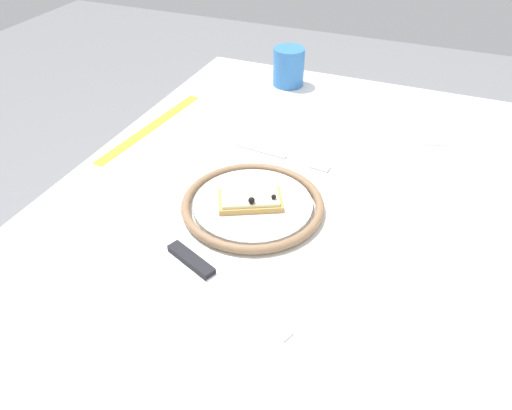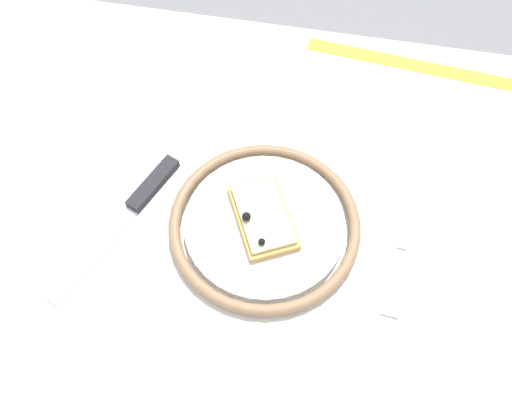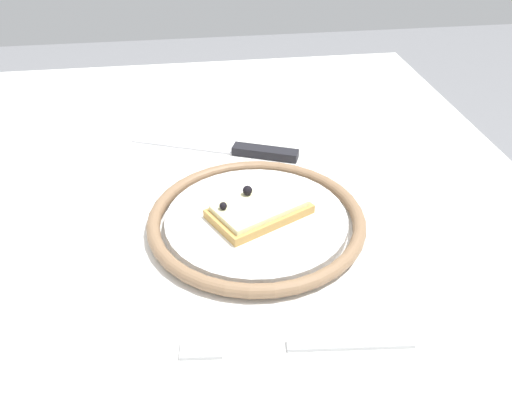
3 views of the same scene
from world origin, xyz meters
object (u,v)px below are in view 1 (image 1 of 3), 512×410
(plate, at_px, (253,205))
(napkin, at_px, (418,131))
(measuring_tape, at_px, (151,127))
(cup, at_px, (289,67))
(knife, at_px, (205,272))
(dining_table, at_px, (279,241))
(pizza_slice_near, at_px, (250,199))
(fork, at_px, (283,157))

(plate, xyz_separation_m, napkin, (-0.38, 0.22, -0.01))
(plate, distance_m, napkin, 0.44)
(plate, relative_size, measuring_tape, 0.71)
(measuring_tape, relative_size, napkin, 2.83)
(cup, relative_size, napkin, 0.77)
(measuring_tape, bearing_deg, napkin, 115.86)
(napkin, bearing_deg, knife, -22.62)
(knife, height_order, napkin, knife)
(dining_table, bearing_deg, knife, -11.35)
(dining_table, relative_size, pizza_slice_near, 9.22)
(pizza_slice_near, xyz_separation_m, cup, (-0.51, -0.11, 0.02))
(dining_table, height_order, measuring_tape, measuring_tape)
(dining_table, height_order, knife, knife)
(plate, height_order, knife, plate)
(dining_table, distance_m, cup, 0.51)
(knife, height_order, measuring_tape, knife)
(pizza_slice_near, relative_size, measuring_tape, 0.36)
(measuring_tape, xyz_separation_m, napkin, (-0.20, 0.54, 0.00))
(pizza_slice_near, distance_m, measuring_tape, 0.36)
(dining_table, height_order, plate, plate)
(dining_table, bearing_deg, plate, -45.74)
(knife, bearing_deg, plate, 178.51)
(measuring_tape, bearing_deg, fork, 94.14)
(dining_table, distance_m, measuring_tape, 0.39)
(pizza_slice_near, relative_size, cup, 1.34)
(plate, xyz_separation_m, knife, (0.17, -0.00, -0.00))
(cup, relative_size, measuring_tape, 0.27)
(dining_table, distance_m, napkin, 0.40)
(fork, height_order, cup, cup)
(plate, bearing_deg, fork, -177.23)
(pizza_slice_near, bearing_deg, measuring_tape, -120.49)
(dining_table, height_order, napkin, napkin)
(measuring_tape, height_order, napkin, napkin)
(cup, xyz_separation_m, measuring_tape, (0.32, -0.20, -0.05))
(plate, relative_size, knife, 1.06)
(dining_table, relative_size, fork, 5.67)
(plate, height_order, pizza_slice_near, pizza_slice_near)
(dining_table, relative_size, cup, 12.31)
(pizza_slice_near, distance_m, napkin, 0.45)
(dining_table, height_order, fork, fork)
(plate, bearing_deg, pizza_slice_near, -51.99)
(fork, bearing_deg, measuring_tape, -91.24)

